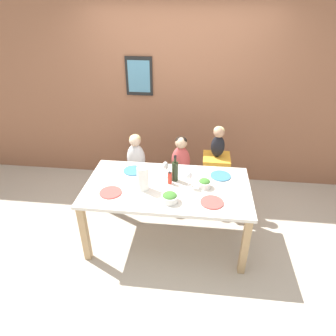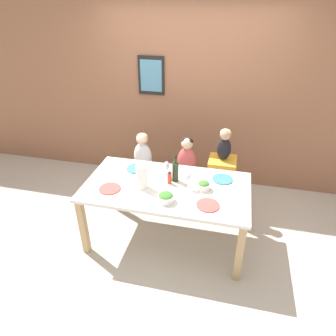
# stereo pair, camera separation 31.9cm
# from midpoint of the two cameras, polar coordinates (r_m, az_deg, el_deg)

# --- Properties ---
(ground_plane) EXTENTS (14.00, 14.00, 0.00)m
(ground_plane) POSITION_cam_midpoint_polar(r_m,az_deg,el_deg) (3.69, -2.67, -13.11)
(ground_plane) COLOR #BCB2A3
(wall_back) EXTENTS (10.00, 0.09, 2.70)m
(wall_back) POSITION_cam_midpoint_polar(r_m,az_deg,el_deg) (4.29, -0.04, 14.32)
(wall_back) COLOR #8E5B42
(wall_back) RESTS_ON ground_plane
(dining_table) EXTENTS (1.78, 0.95, 0.74)m
(dining_table) POSITION_cam_midpoint_polar(r_m,az_deg,el_deg) (3.27, -2.94, -4.76)
(dining_table) COLOR silver
(dining_table) RESTS_ON ground_plane
(chair_far_left) EXTENTS (0.40, 0.40, 0.44)m
(chair_far_left) POSITION_cam_midpoint_polar(r_m,az_deg,el_deg) (4.13, -8.11, -1.58)
(chair_far_left) COLOR silver
(chair_far_left) RESTS_ON ground_plane
(chair_far_center) EXTENTS (0.40, 0.40, 0.44)m
(chair_far_center) POSITION_cam_midpoint_polar(r_m,az_deg,el_deg) (4.03, 0.09, -2.10)
(chair_far_center) COLOR silver
(chair_far_center) RESTS_ON ground_plane
(chair_right_highchair) EXTENTS (0.34, 0.34, 0.74)m
(chair_right_highchair) POSITION_cam_midpoint_polar(r_m,az_deg,el_deg) (3.91, 6.79, -0.01)
(chair_right_highchair) COLOR silver
(chair_right_highchair) RESTS_ON ground_plane
(person_child_left) EXTENTS (0.24, 0.16, 0.54)m
(person_child_left) POSITION_cam_midpoint_polar(r_m,az_deg,el_deg) (3.96, -8.46, 2.64)
(person_child_left) COLOR silver
(person_child_left) RESTS_ON chair_far_left
(person_child_center) EXTENTS (0.24, 0.16, 0.54)m
(person_child_center) POSITION_cam_midpoint_polar(r_m,az_deg,el_deg) (3.86, 0.09, 2.20)
(person_child_center) COLOR #C64C4C
(person_child_center) RESTS_ON chair_far_center
(person_baby_right) EXTENTS (0.17, 0.14, 0.40)m
(person_baby_right) POSITION_cam_midpoint_polar(r_m,az_deg,el_deg) (3.73, 7.15, 5.23)
(person_baby_right) COLOR black
(person_baby_right) RESTS_ON chair_right_highchair
(wine_bottle) EXTENTS (0.07, 0.07, 0.31)m
(wine_bottle) POSITION_cam_midpoint_polar(r_m,az_deg,el_deg) (3.25, -1.47, -0.61)
(wine_bottle) COLOR #232D19
(wine_bottle) RESTS_ON dining_table
(paper_towel_roll) EXTENTS (0.12, 0.12, 0.26)m
(paper_towel_roll) POSITION_cam_midpoint_polar(r_m,az_deg,el_deg) (3.13, -7.74, -2.08)
(paper_towel_roll) COLOR white
(paper_towel_roll) RESTS_ON dining_table
(wine_glass_near) EXTENTS (0.07, 0.07, 0.20)m
(wine_glass_near) POSITION_cam_midpoint_polar(r_m,az_deg,el_deg) (3.12, 1.12, -1.68)
(wine_glass_near) COLOR white
(wine_glass_near) RESTS_ON dining_table
(wine_glass_far) EXTENTS (0.07, 0.07, 0.20)m
(wine_glass_far) POSITION_cam_midpoint_polar(r_m,az_deg,el_deg) (3.30, -3.26, 0.25)
(wine_glass_far) COLOR white
(wine_glass_far) RESTS_ON dining_table
(salad_bowl_large) EXTENTS (0.17, 0.17, 0.10)m
(salad_bowl_large) POSITION_cam_midpoint_polar(r_m,az_deg,el_deg) (2.97, -2.74, -5.73)
(salad_bowl_large) COLOR white
(salad_bowl_large) RESTS_ON dining_table
(salad_bowl_small) EXTENTS (0.14, 0.14, 0.10)m
(salad_bowl_small) POSITION_cam_midpoint_polar(r_m,az_deg,el_deg) (3.18, 4.13, -3.01)
(salad_bowl_small) COLOR white
(salad_bowl_small) RESTS_ON dining_table
(dinner_plate_front_left) EXTENTS (0.23, 0.23, 0.01)m
(dinner_plate_front_left) POSITION_cam_midpoint_polar(r_m,az_deg,el_deg) (3.20, -13.72, -4.64)
(dinner_plate_front_left) COLOR #D14C47
(dinner_plate_front_left) RESTS_ON dining_table
(dinner_plate_back_left) EXTENTS (0.23, 0.23, 0.01)m
(dinner_plate_back_left) POSITION_cam_midpoint_polar(r_m,az_deg,el_deg) (3.52, -9.21, -0.55)
(dinner_plate_back_left) COLOR teal
(dinner_plate_back_left) RESTS_ON dining_table
(dinner_plate_back_right) EXTENTS (0.23, 0.23, 0.01)m
(dinner_plate_back_right) POSITION_cam_midpoint_polar(r_m,az_deg,el_deg) (3.41, 7.38, -1.56)
(dinner_plate_back_right) COLOR teal
(dinner_plate_back_right) RESTS_ON dining_table
(dinner_plate_front_right) EXTENTS (0.23, 0.23, 0.01)m
(dinner_plate_front_right) POSITION_cam_midpoint_polar(r_m,az_deg,el_deg) (2.98, 5.34, -6.61)
(dinner_plate_front_right) COLOR #D14C47
(dinner_plate_front_right) RESTS_ON dining_table
(condiment_bottle_hot_sauce) EXTENTS (0.05, 0.05, 0.16)m
(condiment_bottle_hot_sauce) POSITION_cam_midpoint_polar(r_m,az_deg,el_deg) (3.22, -2.50, -1.90)
(condiment_bottle_hot_sauce) COLOR red
(condiment_bottle_hot_sauce) RESTS_ON dining_table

